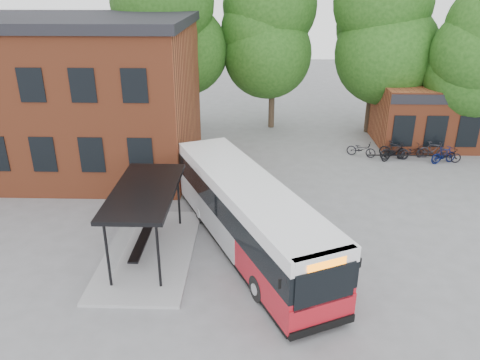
{
  "coord_description": "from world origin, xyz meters",
  "views": [
    {
      "loc": [
        -0.33,
        -17.23,
        10.27
      ],
      "look_at": [
        -0.9,
        2.02,
        2.0
      ],
      "focal_mm": 35.0,
      "sensor_mm": 36.0,
      "label": 1
    }
  ],
  "objects_px": {
    "bicycle_5": "(433,150)",
    "bicycle_1": "(395,151)",
    "city_bus": "(248,216)",
    "bicycle_7": "(444,155)",
    "bicycle_6": "(447,156)",
    "bicycle_3": "(394,150)",
    "bicycle_2": "(393,153)",
    "bus_shelter": "(147,222)",
    "bicycle_0": "(361,149)",
    "bicycle_4": "(413,152)"
  },
  "relations": [
    {
      "from": "bus_shelter",
      "to": "bicycle_2",
      "type": "height_order",
      "value": "bus_shelter"
    },
    {
      "from": "bicycle_0",
      "to": "bicycle_2",
      "type": "xyz_separation_m",
      "value": [
        1.83,
        -0.67,
        -0.01
      ]
    },
    {
      "from": "city_bus",
      "to": "bicycle_5",
      "type": "height_order",
      "value": "city_bus"
    },
    {
      "from": "city_bus",
      "to": "bicycle_1",
      "type": "height_order",
      "value": "city_bus"
    },
    {
      "from": "bicycle_1",
      "to": "bicycle_4",
      "type": "height_order",
      "value": "bicycle_1"
    },
    {
      "from": "bicycle_6",
      "to": "bicycle_2",
      "type": "bearing_deg",
      "value": 81.53
    },
    {
      "from": "bicycle_0",
      "to": "bicycle_7",
      "type": "bearing_deg",
      "value": -79.15
    },
    {
      "from": "bicycle_7",
      "to": "bicycle_5",
      "type": "bearing_deg",
      "value": -0.88
    },
    {
      "from": "bicycle_2",
      "to": "bicycle_4",
      "type": "relative_size",
      "value": 1.03
    },
    {
      "from": "bicycle_6",
      "to": "bicycle_0",
      "type": "bearing_deg",
      "value": 76.06
    },
    {
      "from": "bicycle_5",
      "to": "bicycle_3",
      "type": "bearing_deg",
      "value": 99.42
    },
    {
      "from": "bicycle_5",
      "to": "bicycle_1",
      "type": "bearing_deg",
      "value": 107.3
    },
    {
      "from": "bicycle_1",
      "to": "bicycle_7",
      "type": "height_order",
      "value": "bicycle_1"
    },
    {
      "from": "city_bus",
      "to": "bicycle_1",
      "type": "bearing_deg",
      "value": 25.46
    },
    {
      "from": "bicycle_0",
      "to": "bicycle_3",
      "type": "xyz_separation_m",
      "value": [
        1.99,
        -0.2,
        0.07
      ]
    },
    {
      "from": "bicycle_0",
      "to": "bicycle_3",
      "type": "distance_m",
      "value": 2.0
    },
    {
      "from": "bicycle_0",
      "to": "bicycle_4",
      "type": "xyz_separation_m",
      "value": [
        3.12,
        -0.3,
        -0.02
      ]
    },
    {
      "from": "bicycle_3",
      "to": "bicycle_7",
      "type": "relative_size",
      "value": 1.03
    },
    {
      "from": "bus_shelter",
      "to": "bicycle_3",
      "type": "relative_size",
      "value": 3.88
    },
    {
      "from": "bicycle_6",
      "to": "bicycle_7",
      "type": "relative_size",
      "value": 1.01
    },
    {
      "from": "bicycle_0",
      "to": "bicycle_7",
      "type": "xyz_separation_m",
      "value": [
        4.72,
        -1.07,
        0.05
      ]
    },
    {
      "from": "bicycle_4",
      "to": "bicycle_5",
      "type": "height_order",
      "value": "bicycle_5"
    },
    {
      "from": "bicycle_6",
      "to": "bicycle_4",
      "type": "bearing_deg",
      "value": 66.31
    },
    {
      "from": "bicycle_3",
      "to": "bicycle_4",
      "type": "height_order",
      "value": "bicycle_3"
    },
    {
      "from": "bicycle_1",
      "to": "bicycle_2",
      "type": "distance_m",
      "value": 0.19
    },
    {
      "from": "city_bus",
      "to": "bicycle_6",
      "type": "height_order",
      "value": "city_bus"
    },
    {
      "from": "bicycle_1",
      "to": "bicycle_2",
      "type": "bearing_deg",
      "value": 137.85
    },
    {
      "from": "bicycle_4",
      "to": "bicycle_5",
      "type": "bearing_deg",
      "value": -106.46
    },
    {
      "from": "bicycle_3",
      "to": "bicycle_1",
      "type": "bearing_deg",
      "value": -165.9
    },
    {
      "from": "bicycle_3",
      "to": "bicycle_6",
      "type": "xyz_separation_m",
      "value": [
        2.94,
        -0.8,
        -0.07
      ]
    },
    {
      "from": "bicycle_3",
      "to": "bicycle_5",
      "type": "xyz_separation_m",
      "value": [
        2.42,
        0.0,
        -0.01
      ]
    },
    {
      "from": "bicycle_7",
      "to": "bicycle_3",
      "type": "bearing_deg",
      "value": 51.65
    },
    {
      "from": "bicycle_2",
      "to": "bicycle_5",
      "type": "relative_size",
      "value": 1.0
    },
    {
      "from": "bus_shelter",
      "to": "bicycle_1",
      "type": "relative_size",
      "value": 3.85
    },
    {
      "from": "bus_shelter",
      "to": "bicycle_1",
      "type": "distance_m",
      "value": 17.09
    },
    {
      "from": "bicycle_2",
      "to": "bicycle_4",
      "type": "height_order",
      "value": "bicycle_2"
    },
    {
      "from": "city_bus",
      "to": "bicycle_4",
      "type": "distance_m",
      "value": 14.85
    },
    {
      "from": "bus_shelter",
      "to": "bicycle_6",
      "type": "relative_size",
      "value": 3.93
    },
    {
      "from": "bicycle_0",
      "to": "bicycle_7",
      "type": "distance_m",
      "value": 4.84
    },
    {
      "from": "bicycle_0",
      "to": "bicycle_1",
      "type": "distance_m",
      "value": 2.01
    },
    {
      "from": "bicycle_0",
      "to": "bicycle_3",
      "type": "height_order",
      "value": "bicycle_3"
    },
    {
      "from": "city_bus",
      "to": "bicycle_6",
      "type": "xyz_separation_m",
      "value": [
        11.91,
        10.14,
        -1.0
      ]
    },
    {
      "from": "bicycle_7",
      "to": "bus_shelter",
      "type": "bearing_deg",
      "value": 103.59
    },
    {
      "from": "bus_shelter",
      "to": "bicycle_0",
      "type": "relative_size",
      "value": 3.86
    },
    {
      "from": "city_bus",
      "to": "bicycle_2",
      "type": "height_order",
      "value": "city_bus"
    },
    {
      "from": "bicycle_2",
      "to": "bicycle_6",
      "type": "distance_m",
      "value": 3.12
    },
    {
      "from": "city_bus",
      "to": "bicycle_7",
      "type": "height_order",
      "value": "city_bus"
    },
    {
      "from": "bicycle_4",
      "to": "bicycle_5",
      "type": "xyz_separation_m",
      "value": [
        1.29,
        0.1,
        0.08
      ]
    },
    {
      "from": "bicycle_0",
      "to": "bus_shelter",
      "type": "bearing_deg",
      "value": 160.58
    },
    {
      "from": "bus_shelter",
      "to": "bicycle_3",
      "type": "distance_m",
      "value": 17.36
    }
  ]
}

